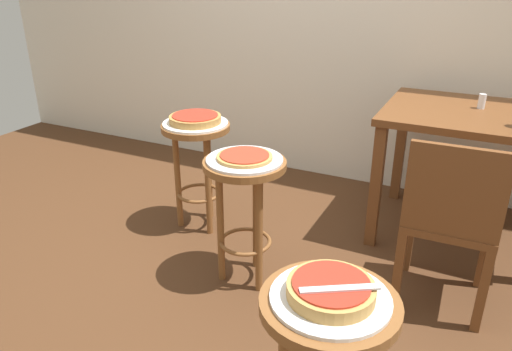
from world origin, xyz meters
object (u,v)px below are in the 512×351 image
at_px(stool_leftside, 197,151).
at_px(serving_plate_foreground, 330,298).
at_px(stool_foreground, 327,346).
at_px(pizza_server_knife, 340,288).
at_px(condiment_shaker, 482,101).
at_px(pizza_middle, 245,157).
at_px(dining_table, 479,132).
at_px(pizza_leftside, 195,119).
at_px(stool_middle, 245,193).
at_px(pizza_foreground, 331,290).
at_px(wooden_chair, 450,219).
at_px(serving_plate_middle, 245,160).
at_px(serving_plate_leftside, 195,123).

bearing_deg(stool_leftside, serving_plate_foreground, -44.71).
bearing_deg(stool_foreground, stool_leftside, 135.29).
bearing_deg(pizza_server_knife, condiment_shaker, 51.68).
relative_size(pizza_middle, dining_table, 0.26).
distance_m(stool_leftside, pizza_server_knife, 1.75).
xyz_separation_m(stool_foreground, pizza_leftside, (-1.21, 1.19, 0.20)).
xyz_separation_m(stool_foreground, dining_table, (0.27, 1.79, 0.16)).
relative_size(stool_foreground, dining_table, 0.64).
relative_size(stool_foreground, stool_middle, 1.00).
bearing_deg(pizza_foreground, pizza_leftside, 135.29).
relative_size(pizza_foreground, stool_middle, 0.37).
distance_m(stool_foreground, wooden_chair, 1.05).
relative_size(pizza_leftside, pizza_server_knife, 1.36).
bearing_deg(pizza_foreground, condiment_shaker, 82.02).
distance_m(stool_foreground, dining_table, 1.81).
height_order(serving_plate_middle, condiment_shaker, condiment_shaker).
distance_m(pizza_middle, pizza_leftside, 0.64).
relative_size(stool_middle, pizza_leftside, 2.21).
bearing_deg(pizza_server_knife, pizza_middle, 99.43).
bearing_deg(stool_leftside, serving_plate_middle, -36.25).
bearing_deg(dining_table, condiment_shaker, 100.87).
relative_size(pizza_foreground, pizza_server_knife, 1.12).
bearing_deg(wooden_chair, pizza_server_knife, -101.12).
bearing_deg(pizza_leftside, stool_middle, -36.25).
relative_size(serving_plate_foreground, stool_leftside, 0.51).
bearing_deg(wooden_chair, stool_foreground, -102.94).
relative_size(serving_plate_foreground, pizza_middle, 1.28).
height_order(serving_plate_leftside, pizza_leftside, pizza_leftside).
xyz_separation_m(pizza_middle, stool_leftside, (-0.52, 0.38, -0.19)).
bearing_deg(serving_plate_leftside, serving_plate_foreground, -44.71).
relative_size(stool_middle, condiment_shaker, 7.98).
bearing_deg(serving_plate_middle, pizza_middle, -26.57).
relative_size(stool_leftside, wooden_chair, 0.78).
xyz_separation_m(serving_plate_foreground, serving_plate_leftside, (-1.21, 1.19, 0.00)).
relative_size(stool_middle, serving_plate_middle, 1.81).
bearing_deg(pizza_foreground, stool_middle, 130.24).
distance_m(stool_foreground, pizza_middle, 1.08).
distance_m(pizza_middle, stool_leftside, 0.67).
bearing_deg(stool_middle, pizza_server_knife, -49.24).
xyz_separation_m(stool_leftside, wooden_chair, (1.44, -0.17, -0.03)).
xyz_separation_m(serving_plate_foreground, pizza_server_knife, (0.03, -0.02, 0.06)).
bearing_deg(stool_middle, pizza_middle, 0.00).
distance_m(serving_plate_middle, pizza_leftside, 0.64).
bearing_deg(serving_plate_leftside, pizza_foreground, -44.71).
bearing_deg(dining_table, stool_leftside, -158.17).
height_order(stool_foreground, serving_plate_leftside, serving_plate_leftside).
relative_size(serving_plate_leftside, pizza_leftside, 1.27).
bearing_deg(stool_foreground, condiment_shaker, 82.02).
bearing_deg(serving_plate_leftside, pizza_server_knife, -44.48).
relative_size(serving_plate_foreground, pizza_server_knife, 1.54).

